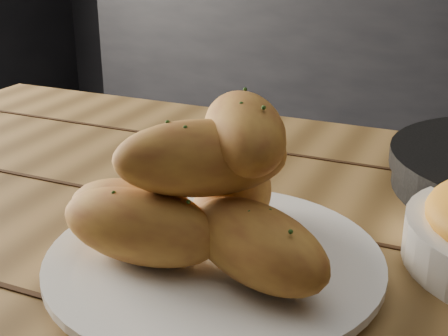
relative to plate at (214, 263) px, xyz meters
The scene contains 3 objects.
counter 2.22m from the plate, 91.25° to the left, with size 2.80×0.60×0.90m, color black.
plate is the anchor object (origin of this frame).
bread_rolls 0.06m from the plate, behind, with size 0.26×0.21×0.13m.
Camera 1 is at (0.25, -0.92, 1.03)m, focal length 50.00 mm.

